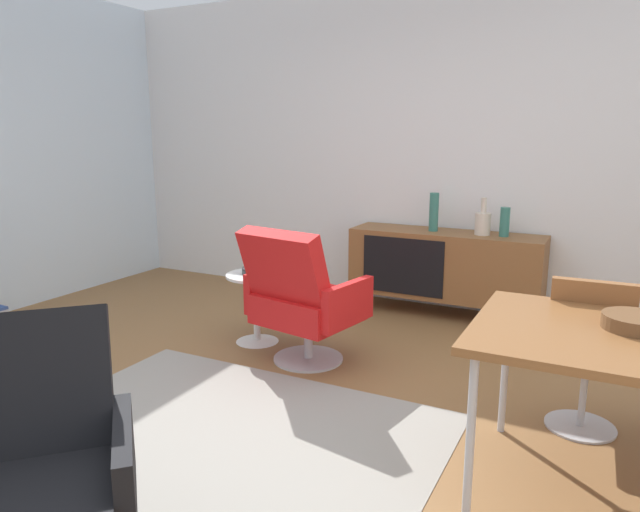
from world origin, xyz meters
The scene contains 13 objects.
ground_plane centered at (0.00, 0.00, 0.00)m, with size 8.32×8.32×0.00m, color olive.
wall_back centered at (0.00, 2.60, 1.40)m, with size 6.80×0.12×2.80m, color white.
sideboard centered at (0.27, 2.30, 0.44)m, with size 1.60×0.45×0.72m.
vase_cobalt centered at (0.57, 2.30, 0.82)m, with size 0.13×0.13×0.30m.
vase_sculptural_dark centered at (0.74, 2.30, 0.84)m, with size 0.08×0.08×0.23m.
vase_ceramic_small centered at (0.16, 2.30, 0.88)m, with size 0.08×0.08×0.32m.
wooden_bowl_on_table centered at (1.63, 0.18, 0.77)m, with size 0.26×0.26×0.06m, color brown.
dining_chair_back_left centered at (1.46, 0.64, 0.47)m, with size 0.41×0.44×0.86m.
lounge_chair_red centered at (-0.29, 0.80, 0.47)m, with size 0.80×0.75×0.95m.
armchair_black_shell centered at (-0.14, -1.39, 0.47)m, with size 0.91×0.91×0.95m.
side_table_round centered at (-0.79, 1.01, 0.32)m, with size 0.44×0.44×0.52m.
fruit_bowl centered at (-0.79, 1.01, 0.56)m, with size 0.20×0.20×0.11m.
area_rug centered at (-0.18, -0.28, 0.00)m, with size 2.20×1.70×0.01m, color gray.
Camera 1 is at (1.51, -2.45, 1.54)m, focal length 32.56 mm.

